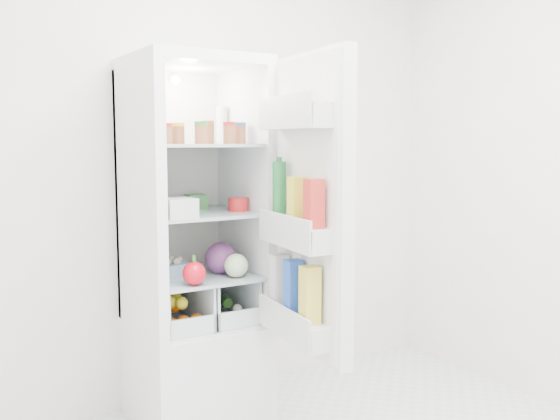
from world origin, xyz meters
TOP-DOWN VIEW (x-y plane):
  - room_walls at (0.00, 0.00)m, footprint 3.02×3.02m
  - refrigerator at (-0.20, 1.25)m, footprint 0.60×0.60m
  - shelf_low at (-0.20, 1.19)m, footprint 0.49×0.53m
  - shelf_mid at (-0.20, 1.19)m, footprint 0.49×0.53m
  - shelf_top at (-0.20, 1.19)m, footprint 0.49×0.53m
  - crisper_left at (-0.32, 1.19)m, footprint 0.23×0.46m
  - crisper_right at (-0.08, 1.19)m, footprint 0.23×0.46m
  - condiment_jars at (-0.20, 1.07)m, footprint 0.46×0.16m
  - squeeze_bottle at (0.01, 1.32)m, footprint 0.07×0.07m
  - tub_white at (-0.37, 0.99)m, footprint 0.14×0.14m
  - tin_red at (-0.01, 1.11)m, footprint 0.11×0.11m
  - tub_green at (-0.14, 1.32)m, footprint 0.11×0.14m
  - red_cabbage at (-0.09, 1.14)m, footprint 0.16×0.16m
  - bell_pepper at (-0.31, 0.97)m, footprint 0.11×0.11m
  - mushroom_bowl at (-0.33, 1.18)m, footprint 0.20×0.20m
  - salad_bag at (-0.07, 1.02)m, footprint 0.12×0.12m
  - citrus_pile at (-0.33, 1.12)m, footprint 0.20×0.24m
  - veg_pile at (-0.07, 1.18)m, footprint 0.16×0.30m
  - fridge_door at (0.07, 0.61)m, footprint 0.23×0.60m

SIDE VIEW (x-z plane):
  - veg_pile at x=-0.07m, z-range 0.51..0.61m
  - citrus_pile at x=-0.33m, z-range 0.51..0.67m
  - crisper_left at x=-0.32m, z-range 0.50..0.72m
  - crisper_right at x=-0.08m, z-range 0.50..0.72m
  - refrigerator at x=-0.20m, z-range -0.23..1.57m
  - shelf_low at x=-0.20m, z-range 0.73..0.75m
  - mushroom_bowl at x=-0.33m, z-range 0.75..0.82m
  - bell_pepper at x=-0.31m, z-range 0.75..0.86m
  - salad_bag at x=-0.07m, z-range 0.75..0.86m
  - red_cabbage at x=-0.09m, z-range 0.75..0.90m
  - shelf_mid at x=-0.20m, z-range 1.04..1.06m
  - tin_red at x=-0.01m, z-range 1.06..1.12m
  - fridge_door at x=0.07m, z-range 0.44..1.74m
  - tub_green at x=-0.14m, z-range 1.06..1.13m
  - tub_white at x=-0.37m, z-range 1.06..1.15m
  - shelf_top at x=-0.20m, z-range 1.37..1.39m
  - condiment_jars at x=-0.20m, z-range 1.39..1.47m
  - squeeze_bottle at x=0.01m, z-range 1.39..1.58m
  - room_walls at x=0.00m, z-range 0.29..2.90m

